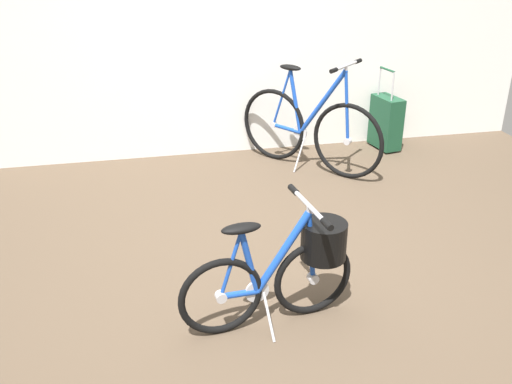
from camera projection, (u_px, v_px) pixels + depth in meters
name	position (u px, v px, depth m)	size (l,w,h in m)	color
ground_plane	(267.00, 279.00, 3.70)	(6.49, 6.49, 0.00)	brown
back_wall	(210.00, 13.00, 5.24)	(6.49, 0.10, 2.71)	white
folding_bike_foreground	(290.00, 265.00, 3.18)	(1.03, 0.53, 0.74)	black
display_bike_left	(309.00, 128.00, 5.25)	(1.03, 1.13, 1.04)	black
rolling_suitcase	(386.00, 122.00, 5.76)	(0.24, 0.39, 0.83)	#19472D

